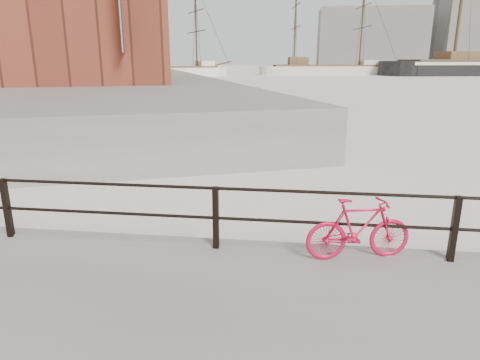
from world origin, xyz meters
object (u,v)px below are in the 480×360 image
(bicycle, at_px, (359,229))
(schooner_left, at_px, (169,77))
(schooner_mid, at_px, (326,75))
(workboat_far, at_px, (57,84))
(workboat_near, at_px, (52,92))

(bicycle, xyz_separation_m, schooner_left, (-24.40, 72.31, -0.82))
(schooner_mid, bearing_deg, workboat_far, -144.04)
(workboat_near, bearing_deg, bicycle, -62.08)
(workboat_near, bearing_deg, schooner_mid, 51.55)
(bicycle, xyz_separation_m, workboat_far, (-32.43, 48.16, -0.82))
(schooner_left, relative_size, workboat_far, 2.00)
(bicycle, distance_m, workboat_far, 58.07)
(schooner_mid, relative_size, workboat_far, 2.42)
(bicycle, relative_size, workboat_far, 0.13)
(workboat_near, height_order, workboat_far, same)
(bicycle, height_order, workboat_near, workboat_near)
(schooner_left, xyz_separation_m, workboat_near, (-0.51, -38.24, 0.00))
(workboat_near, xyz_separation_m, workboat_far, (-7.52, 14.09, 0.00))
(bicycle, relative_size, schooner_left, 0.06)
(bicycle, bearing_deg, schooner_left, 95.29)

